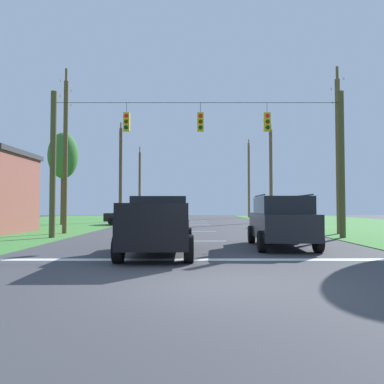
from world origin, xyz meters
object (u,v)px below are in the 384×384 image
object	(u,v)px
distant_car_crossing_white	(287,217)
utility_pole_near_left	(249,179)
utility_pole_distant_left	(140,184)
utility_pole_mid_right	(339,151)
utility_pole_far_left	(66,151)
tree_roadside_far_right	(64,156)
utility_pole_distant_right	(121,173)
suv_black	(282,220)
pickup_truck	(159,225)
utility_pole_far_right	(271,174)
distant_car_oncoming	(131,216)
overhead_signal_span	(198,158)

from	to	relation	value
distant_car_crossing_white	utility_pole_near_left	xyz separation A→B (m)	(0.90, 24.48, 4.64)
distant_car_crossing_white	utility_pole_distant_left	bearing A→B (deg)	121.46
utility_pole_mid_right	utility_pole_far_left	xyz separation A→B (m)	(-16.01, 0.17, 0.05)
utility_pole_far_left	utility_pole_distant_left	xyz separation A→B (m)	(0.12, 30.19, -0.13)
distant_car_crossing_white	utility_pole_distant_left	world-z (taller)	utility_pole_distant_left
tree_roadside_far_right	utility_pole_distant_right	bearing A→B (deg)	58.39
utility_pole_mid_right	utility_pole_near_left	world-z (taller)	utility_pole_near_left
utility_pole_mid_right	utility_pole_distant_left	bearing A→B (deg)	117.62
utility_pole_near_left	utility_pole_far_left	xyz separation A→B (m)	(-15.54, -30.95, -0.55)
suv_black	distant_car_crossing_white	bearing A→B (deg)	74.86
pickup_truck	utility_pole_distant_right	size ratio (longest dim) A/B	0.53
utility_pole_mid_right	utility_pole_far_right	size ratio (longest dim) A/B	0.98
distant_car_crossing_white	suv_black	bearing A→B (deg)	-105.14
distant_car_oncoming	utility_pole_near_left	distance (m)	24.92
distant_car_oncoming	tree_roadside_far_right	bearing A→B (deg)	-177.59
suv_black	tree_roadside_far_right	distance (m)	23.19
utility_pole_far_left	overhead_signal_span	bearing A→B (deg)	-20.74
suv_black	utility_pole_far_right	xyz separation A→B (m)	(4.64, 23.58, 3.91)
distant_car_crossing_white	tree_roadside_far_right	xyz separation A→B (m)	(-18.32, 3.72, 5.13)
utility_pole_distant_right	utility_pole_mid_right	bearing A→B (deg)	-46.08
utility_pole_far_left	tree_roadside_far_right	distance (m)	10.88
overhead_signal_span	utility_pole_far_left	world-z (taller)	utility_pole_far_left
distant_car_oncoming	utility_pole_mid_right	bearing A→B (deg)	-37.45
pickup_truck	distant_car_crossing_white	xyz separation A→B (m)	(8.31, 15.67, -0.18)
overhead_signal_span	utility_pole_mid_right	distance (m)	8.75
overhead_signal_span	distant_car_oncoming	size ratio (longest dim) A/B	3.43
overhead_signal_span	utility_pole_distant_left	distance (m)	33.98
distant_car_oncoming	utility_pole_far_right	bearing A→B (deg)	24.12
utility_pole_mid_right	overhead_signal_span	bearing A→B (deg)	-161.54
suv_black	utility_pole_distant_right	xyz separation A→B (m)	(-10.85, 23.48, 4.00)
utility_pole_far_right	utility_pole_distant_right	size ratio (longest dim) A/B	0.98
overhead_signal_span	utility_pole_far_right	distance (m)	20.92
pickup_truck	utility_pole_mid_right	world-z (taller)	utility_pole_mid_right
tree_roadside_far_right	overhead_signal_span	bearing A→B (deg)	-48.97
distant_car_crossing_white	utility_pole_distant_right	world-z (taller)	utility_pole_distant_right
utility_pole_distant_left	tree_roadside_far_right	bearing A→B (deg)	-100.77
pickup_truck	utility_pole_near_left	distance (m)	41.44
distant_car_crossing_white	utility_pole_distant_right	distance (m)	18.08
utility_pole_mid_right	utility_pole_distant_right	size ratio (longest dim) A/B	0.96
tree_roadside_far_right	utility_pole_distant_left	bearing A→B (deg)	79.23
distant_car_crossing_white	utility_pole_far_left	world-z (taller)	utility_pole_far_left
suv_black	utility_pole_distant_left	world-z (taller)	utility_pole_distant_left
pickup_truck	utility_pole_near_left	bearing A→B (deg)	77.08
distant_car_crossing_white	utility_pole_far_left	size ratio (longest dim) A/B	0.44
utility_pole_distant_left	utility_pole_far_left	bearing A→B (deg)	-90.24
utility_pole_mid_right	utility_pole_far_right	xyz separation A→B (m)	(-0.41, 16.61, 0.14)
utility_pole_near_left	utility_pole_distant_left	bearing A→B (deg)	-177.17
distant_car_crossing_white	utility_pole_far_right	bearing A→B (deg)	84.52
utility_pole_mid_right	tree_roadside_far_right	world-z (taller)	utility_pole_mid_right
suv_black	distant_car_oncoming	size ratio (longest dim) A/B	1.12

